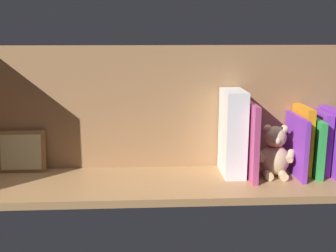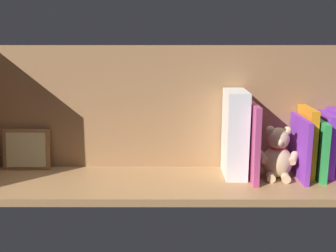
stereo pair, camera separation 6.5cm
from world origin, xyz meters
The scene contains 10 objects.
ground_plane centered at (0.00, 0.00, -1.10)cm, with size 116.30×30.20×2.20cm, color #A87A4C.
shelf_back_panel centered at (0.00, -12.85, 19.58)cm, with size 116.30×1.50×39.17cm, color #9C6F47.
book_1 centered at (-47.77, -5.07, 9.61)cm, with size 2.45×13.26×19.22cm, color purple.
book_2 centered at (-44.91, -3.70, 8.82)cm, with size 1.89×16.00×17.64cm, color green.
book_3 centered at (-42.05, -5.01, 10.48)cm, with size 2.44×13.37×20.96cm, color orange.
book_4 centered at (-39.45, -2.78, 9.25)cm, with size 1.37×17.83×18.51cm, color purple.
teddy_bear centered at (-32.79, -2.24, 6.98)cm, with size 12.79×10.89×15.87cm.
book_5 centered at (-24.79, -2.53, 11.45)cm, with size 1.68×18.33×22.90cm, color #B23F72.
dictionary_thick_white centered at (-20.07, -4.54, 13.11)cm, with size 6.37×14.12×26.22cm, color white.
picture_frame_leaning centered at (45.63, -9.84, 6.50)cm, with size 14.80×3.21×13.17cm.
Camera 2 is at (-0.26, 117.36, 43.61)cm, focal length 44.28 mm.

